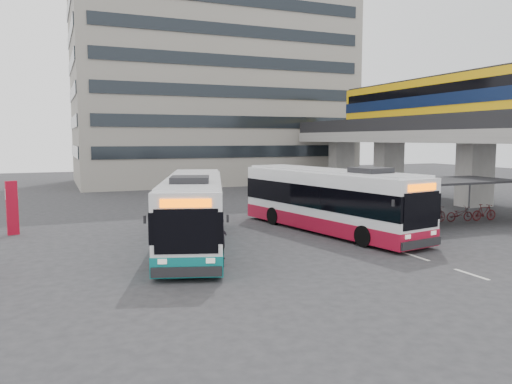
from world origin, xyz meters
name	(u,v)px	position (x,y,z in m)	size (l,w,h in m)	color
ground	(327,247)	(0.00, 0.00, 0.00)	(120.00, 120.00, 0.00)	#28282B
viaduct	(433,122)	(17.00, 12.53, 6.23)	(8.00, 32.00, 9.68)	gray
bike_shelter	(429,200)	(8.47, 3.00, 1.44)	(10.00, 4.00, 2.54)	#595B60
office_block	(213,72)	(6.00, 36.00, 12.50)	(30.00, 15.00, 25.00)	gray
road_markings	(416,256)	(2.50, -3.00, 0.01)	(0.15, 7.60, 0.01)	beige
bus_main	(329,201)	(2.05, 3.33, 1.64)	(4.74, 12.23, 3.54)	white
bus_teal	(194,212)	(-5.54, 2.37, 1.59)	(5.92, 11.81, 3.43)	white
pedestrian	(221,237)	(-5.16, -0.41, 0.92)	(0.67, 0.44, 1.84)	black
sign_totem_north	(12,207)	(-13.34, 8.66, 1.43)	(0.59, 0.32, 2.77)	#AD0A21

